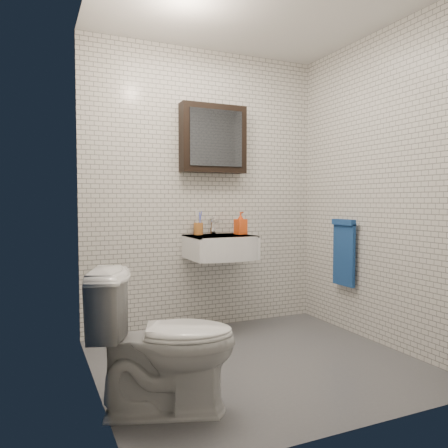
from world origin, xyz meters
name	(u,v)px	position (x,y,z in m)	size (l,w,h in m)	color
ground	(257,362)	(0.00, 0.00, 0.01)	(2.20, 2.00, 0.01)	#4F5157
room_shell	(258,155)	(0.00, 0.00, 1.47)	(2.22, 2.02, 2.51)	silver
washbasin	(222,247)	(0.05, 0.73, 0.76)	(0.55, 0.50, 0.20)	white
faucet	(213,227)	(0.05, 0.93, 0.92)	(0.06, 0.20, 0.15)	silver
mirror_cabinet	(213,139)	(0.05, 0.93, 1.70)	(0.60, 0.15, 0.60)	black
towel_rail	(344,250)	(1.04, 0.35, 0.72)	(0.09, 0.30, 0.58)	silver
toothbrush_cup	(198,228)	(-0.09, 0.94, 0.91)	(0.11, 0.11, 0.23)	#B86C2E
soap_bottle	(241,223)	(0.27, 0.81, 0.95)	(0.09, 0.09, 0.20)	orange
toilet	(165,341)	(-0.80, -0.42, 0.39)	(0.44, 0.77, 0.78)	white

